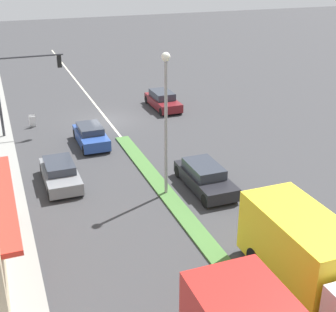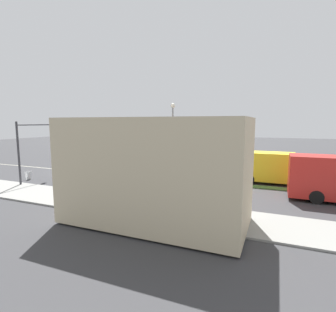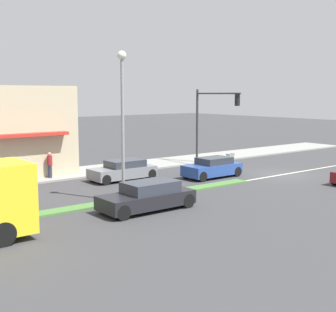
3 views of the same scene
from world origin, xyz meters
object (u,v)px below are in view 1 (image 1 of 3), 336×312
Objects in this scene: suv_grey at (60,173)px; traffic_signal_main at (19,80)px; street_lamp at (166,107)px; warning_aframe_sign at (32,121)px; delivery_truck at (314,262)px; sedan_maroon at (163,100)px; pedestrian at (6,208)px; coupe_blue at (91,136)px; sedan_dark at (205,177)px.

traffic_signal_main is at bearing -82.47° from suv_grey.
street_lamp is 8.80× the size of warning_aframe_sign.
street_lamp is (-6.12, 11.71, 0.88)m from traffic_signal_main.
street_lamp is at bearing -76.74° from delivery_truck.
sedan_maroon is at bearing -168.04° from traffic_signal_main.
delivery_truck is at bearing 138.59° from pedestrian.
traffic_signal_main is 6.69× the size of warning_aframe_sign.
pedestrian is at bearing -41.41° from delivery_truck.
street_lamp is at bearing 112.37° from warning_aframe_sign.
delivery_truck reaches higher than warning_aframe_sign.
street_lamp is at bearing 70.43° from sedan_maroon.
traffic_signal_main reaches higher than warning_aframe_sign.
delivery_truck is 18.17m from coupe_blue.
pedestrian reaches higher than coupe_blue.
traffic_signal_main is 6.15m from coupe_blue.
delivery_truck is 14.49m from suv_grey.
coupe_blue reaches higher than suv_grey.
street_lamp is 9.51m from coupe_blue.
sedan_maroon is at bearing -132.64° from suv_grey.
sedan_dark reaches higher than suv_grey.
suv_grey is 0.94× the size of sedan_maroon.
suv_grey is 14.76m from sedan_maroon.
suv_grey is 5.79m from coupe_blue.
pedestrian is 0.36× the size of sedan_dark.
coupe_blue is 9.24m from sedan_maroon.
traffic_signal_main is 1.26× the size of sedan_maroon.
street_lamp is 15.01m from warning_aframe_sign.
sedan_dark is (-7.67, 13.37, 0.22)m from warning_aframe_sign.
traffic_signal_main is at bearing -68.42° from delivery_truck.
street_lamp is 15.49m from sedan_maroon.
pedestrian is 1.94× the size of warning_aframe_sign.
suv_grey is at bearing 61.09° from coupe_blue.
coupe_blue is (-5.78, -8.64, -0.34)m from pedestrian.
traffic_signal_main is at bearing 11.96° from sedan_maroon.
warning_aframe_sign is 0.11× the size of delivery_truck.
street_lamp is 1.76× the size of suv_grey.
warning_aframe_sign is 10.50m from sedan_maroon.
pedestrian is (7.98, 0.36, -3.80)m from street_lamp.
suv_grey is 7.92m from sedan_dark.
pedestrian is 0.22× the size of delivery_truck.
sedan_maroon reaches higher than suv_grey.
pedestrian is 4.66m from suv_grey.
sedan_maroon is (-2.80, -14.15, 0.01)m from sedan_dark.
traffic_signal_main reaches higher than sedan_maroon.
street_lamp reaches higher than sedan_dark.
delivery_truck is at bearing 111.58° from traffic_signal_main.
suv_grey is at bearing -60.14° from delivery_truck.
sedan_dark is (0.00, -9.25, -0.82)m from delivery_truck.
warning_aframe_sign is 0.19× the size of sedan_maroon.
traffic_signal_main is 22.76m from delivery_truck.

